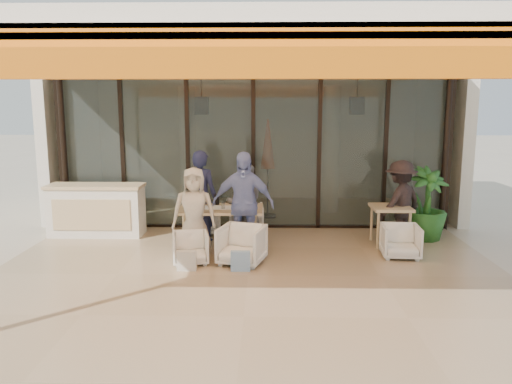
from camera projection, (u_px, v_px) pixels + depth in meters
ground at (248, 277)px, 7.57m from camera, size 70.00×70.00×0.00m
terrace_floor at (248, 276)px, 7.57m from camera, size 8.00×6.00×0.01m
terrace_structure at (247, 54)px, 6.74m from camera, size 8.00×6.00×3.40m
glass_storefront at (253, 153)px, 10.25m from camera, size 8.08×0.10×3.20m
interior_block at (256, 119)px, 12.41m from camera, size 9.05×3.62×3.52m
host_counter at (97, 210)px, 9.80m from camera, size 1.85×0.65×1.04m
dining_table at (221, 211)px, 8.99m from camera, size 1.50×0.90×0.93m
chair_far_left at (205, 220)px, 10.00m from camera, size 0.68×0.65×0.60m
chair_far_right at (246, 218)px, 9.98m from camera, size 0.70×0.66×0.68m
chair_near_left at (190, 247)px, 8.13m from camera, size 0.66×0.63×0.58m
chair_near_right at (242, 243)px, 8.10m from camera, size 0.84×0.81×0.71m
diner_navy at (201, 196)px, 9.41m from camera, size 0.73×0.57×1.75m
diner_grey at (245, 203)px, 9.41m from camera, size 0.85×0.73×1.49m
diner_cream at (194, 212)px, 8.54m from camera, size 0.77×0.52×1.53m
diner_periwinkle at (243, 204)px, 8.50m from camera, size 1.09×0.52×1.81m
tote_bag_cream at (187, 261)px, 7.76m from camera, size 0.30×0.10×0.34m
tote_bag_blue at (240, 262)px, 7.74m from camera, size 0.30×0.10×0.34m
side_table at (391, 212)px, 9.13m from camera, size 0.70×0.70×0.74m
side_chair at (401, 240)px, 8.45m from camera, size 0.66×0.62×0.63m
standing_woman at (400, 202)px, 9.25m from camera, size 1.16×1.08×1.57m
potted_palm at (426, 204)px, 9.48m from camera, size 1.02×1.02×1.42m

